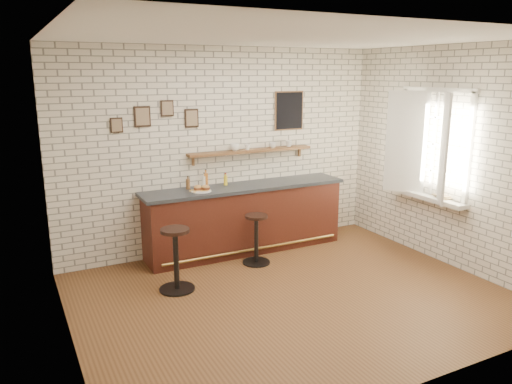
# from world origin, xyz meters

# --- Properties ---
(ground) EXTENTS (5.00, 5.00, 0.00)m
(ground) POSITION_xyz_m (0.00, 0.00, 0.00)
(ground) COLOR brown
(ground) RESTS_ON ground
(bar_counter) EXTENTS (3.10, 0.65, 1.01)m
(bar_counter) POSITION_xyz_m (0.20, 1.70, 0.51)
(bar_counter) COLOR #4D1E14
(bar_counter) RESTS_ON ground
(sandwich_plate) EXTENTS (0.28, 0.28, 0.01)m
(sandwich_plate) POSITION_xyz_m (-0.52, 1.63, 1.02)
(sandwich_plate) COLOR white
(sandwich_plate) RESTS_ON bar_counter
(ciabatta_sandwich) EXTENTS (0.25, 0.18, 0.07)m
(ciabatta_sandwich) POSITION_xyz_m (-0.51, 1.63, 1.06)
(ciabatta_sandwich) COLOR tan
(ciabatta_sandwich) RESTS_ON sandwich_plate
(potato_chips) EXTENTS (0.26, 0.19, 0.00)m
(potato_chips) POSITION_xyz_m (-0.54, 1.63, 1.02)
(potato_chips) COLOR #E5B650
(potato_chips) RESTS_ON sandwich_plate
(bitters_bottle_brown) EXTENTS (0.06, 0.06, 0.19)m
(bitters_bottle_brown) POSITION_xyz_m (-0.63, 1.85, 1.09)
(bitters_bottle_brown) COLOR brown
(bitters_bottle_brown) RESTS_ON bar_counter
(bitters_bottle_white) EXTENTS (0.06, 0.06, 0.22)m
(bitters_bottle_white) POSITION_xyz_m (-0.38, 1.85, 1.10)
(bitters_bottle_white) COLOR white
(bitters_bottle_white) RESTS_ON bar_counter
(bitters_bottle_amber) EXTENTS (0.06, 0.06, 0.26)m
(bitters_bottle_amber) POSITION_xyz_m (-0.36, 1.85, 1.12)
(bitters_bottle_amber) COLOR #AF5E1C
(bitters_bottle_amber) RESTS_ON bar_counter
(condiment_bottle_yellow) EXTENTS (0.06, 0.06, 0.18)m
(condiment_bottle_yellow) POSITION_xyz_m (-0.05, 1.85, 1.09)
(condiment_bottle_yellow) COLOR yellow
(condiment_bottle_yellow) RESTS_ON bar_counter
(bar_stool_left) EXTENTS (0.45, 0.45, 0.79)m
(bar_stool_left) POSITION_xyz_m (-1.17, 0.81, 0.43)
(bar_stool_left) COLOR black
(bar_stool_left) RESTS_ON ground
(bar_stool_right) EXTENTS (0.41, 0.41, 0.71)m
(bar_stool_right) POSITION_xyz_m (0.11, 1.16, 0.38)
(bar_stool_right) COLOR black
(bar_stool_right) RESTS_ON ground
(wall_shelf) EXTENTS (2.00, 0.18, 0.18)m
(wall_shelf) POSITION_xyz_m (0.40, 1.90, 1.48)
(wall_shelf) COLOR brown
(wall_shelf) RESTS_ON ground
(shelf_cup_a) EXTENTS (0.16, 0.16, 0.11)m
(shelf_cup_a) POSITION_xyz_m (0.13, 1.90, 1.55)
(shelf_cup_a) COLOR white
(shelf_cup_a) RESTS_ON wall_shelf
(shelf_cup_b) EXTENTS (0.11, 0.11, 0.08)m
(shelf_cup_b) POSITION_xyz_m (0.34, 1.90, 1.54)
(shelf_cup_b) COLOR white
(shelf_cup_b) RESTS_ON wall_shelf
(shelf_cup_c) EXTENTS (0.13, 0.13, 0.09)m
(shelf_cup_c) POSITION_xyz_m (0.77, 1.90, 1.54)
(shelf_cup_c) COLOR white
(shelf_cup_c) RESTS_ON wall_shelf
(shelf_cup_d) EXTENTS (0.13, 0.13, 0.10)m
(shelf_cup_d) POSITION_xyz_m (1.06, 1.90, 1.55)
(shelf_cup_d) COLOR white
(shelf_cup_d) RESTS_ON wall_shelf
(back_wall_decor) EXTENTS (2.96, 0.02, 0.56)m
(back_wall_decor) POSITION_xyz_m (0.23, 1.98, 2.05)
(back_wall_decor) COLOR black
(back_wall_decor) RESTS_ON ground
(window_sill) EXTENTS (0.20, 1.35, 0.06)m
(window_sill) POSITION_xyz_m (2.40, 0.30, 0.90)
(window_sill) COLOR white
(window_sill) RESTS_ON ground
(casement_window) EXTENTS (0.40, 1.30, 1.56)m
(casement_window) POSITION_xyz_m (2.36, 0.30, 1.65)
(casement_window) COLOR white
(casement_window) RESTS_ON ground
(book_lower) EXTENTS (0.21, 0.26, 0.02)m
(book_lower) POSITION_xyz_m (2.38, 0.05, 0.94)
(book_lower) COLOR tan
(book_lower) RESTS_ON window_sill
(book_upper) EXTENTS (0.19, 0.25, 0.02)m
(book_upper) POSITION_xyz_m (2.38, 0.06, 0.96)
(book_upper) COLOR tan
(book_upper) RESTS_ON book_lower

